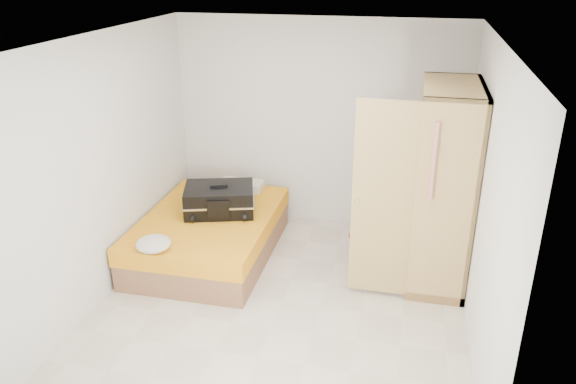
% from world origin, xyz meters
% --- Properties ---
extents(room, '(4.00, 4.02, 2.60)m').
position_xyz_m(room, '(0.00, 0.00, 1.30)').
color(room, beige).
rests_on(room, ground).
extents(bed, '(1.42, 2.02, 0.50)m').
position_xyz_m(bed, '(-1.05, 0.78, 0.25)').
color(bed, '#8B5B3F').
rests_on(bed, ground).
extents(wardrobe, '(1.17, 1.20, 2.10)m').
position_xyz_m(wardrobe, '(1.45, 0.86, 1.00)').
color(wardrobe, tan).
rests_on(wardrobe, ground).
extents(person, '(0.53, 0.69, 1.69)m').
position_xyz_m(person, '(0.79, 0.75, 0.85)').
color(person, red).
rests_on(person, ground).
extents(suitcase, '(0.93, 0.78, 0.34)m').
position_xyz_m(suitcase, '(-0.96, 0.90, 0.65)').
color(suitcase, black).
rests_on(suitcase, bed).
extents(round_cushion, '(0.35, 0.35, 0.13)m').
position_xyz_m(round_cushion, '(-1.30, -0.12, 0.57)').
color(round_cushion, white).
rests_on(round_cushion, bed).
extents(pillow, '(0.55, 0.28, 0.10)m').
position_xyz_m(pillow, '(-0.91, 1.63, 0.55)').
color(pillow, white).
rests_on(pillow, bed).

